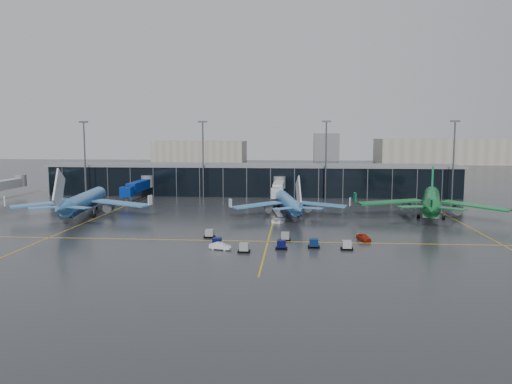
# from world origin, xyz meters

# --- Properties ---
(ground) EXTENTS (600.00, 600.00, 0.00)m
(ground) POSITION_xyz_m (0.00, 0.00, 0.00)
(ground) COLOR #282B2D
(ground) RESTS_ON ground
(terminal_pier) EXTENTS (142.00, 17.00, 10.70)m
(terminal_pier) POSITION_xyz_m (0.00, 62.00, 5.42)
(terminal_pier) COLOR black
(terminal_pier) RESTS_ON ground
(jet_bridges) EXTENTS (94.00, 27.50, 7.20)m
(jet_bridges) POSITION_xyz_m (-35.00, 42.99, 4.55)
(jet_bridges) COLOR #595B60
(jet_bridges) RESTS_ON ground
(flood_masts) EXTENTS (203.00, 0.50, 25.50)m
(flood_masts) POSITION_xyz_m (5.00, 50.00, 13.81)
(flood_masts) COLOR #595B60
(flood_masts) RESTS_ON ground
(distant_hangars) EXTENTS (260.00, 71.00, 22.00)m
(distant_hangars) POSITION_xyz_m (49.94, 270.08, 8.79)
(distant_hangars) COLOR #B2AD99
(distant_hangars) RESTS_ON ground
(taxi_lines) EXTENTS (220.00, 120.00, 0.02)m
(taxi_lines) POSITION_xyz_m (10.00, 10.61, 0.01)
(taxi_lines) COLOR gold
(taxi_lines) RESTS_ON ground
(airliner_arkefly) EXTENTS (42.47, 46.82, 12.92)m
(airliner_arkefly) POSITION_xyz_m (-38.92, 11.52, 6.46)
(airliner_arkefly) COLOR #397ABD
(airliner_arkefly) RESTS_ON ground
(airliner_klm_near) EXTENTS (37.03, 40.69, 11.11)m
(airliner_klm_near) POSITION_xyz_m (13.48, 16.87, 5.55)
(airliner_klm_near) COLOR #3C84C7
(airliner_klm_near) RESTS_ON ground
(airliner_aer_lingus) EXTENTS (48.67, 52.48, 13.52)m
(airliner_aer_lingus) POSITION_xyz_m (49.81, 16.69, 6.76)
(airliner_aer_lingus) COLOR #0C6C29
(airliner_aer_lingus) RESTS_ON ground
(baggage_carts) EXTENTS (29.20, 13.77, 1.70)m
(baggage_carts) POSITION_xyz_m (10.68, -19.24, 0.76)
(baggage_carts) COLOR black
(baggage_carts) RESTS_ON ground
(mobile_airstair) EXTENTS (3.26, 3.80, 3.45)m
(mobile_airstair) POSITION_xyz_m (11.34, 6.57, 0.77)
(mobile_airstair) COLOR silver
(mobile_airstair) RESTS_ON ground
(service_van_red) EXTENTS (2.93, 4.41, 1.39)m
(service_van_red) POSITION_xyz_m (28.99, -12.86, 0.70)
(service_van_red) COLOR #A6210C
(service_van_red) RESTS_ON ground
(service_van_white) EXTENTS (4.27, 2.45, 1.33)m
(service_van_white) POSITION_xyz_m (1.64, -22.74, 0.67)
(service_van_white) COLOR white
(service_van_white) RESTS_ON ground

